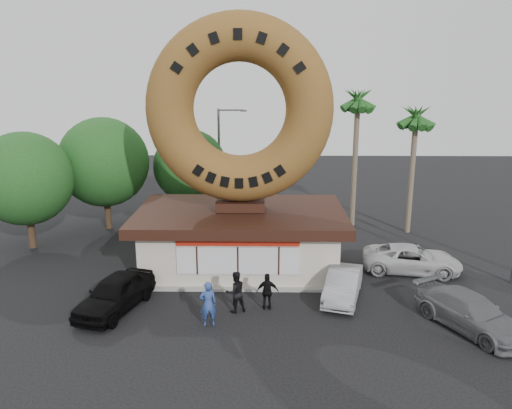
{
  "coord_description": "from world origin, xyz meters",
  "views": [
    {
      "loc": [
        1.25,
        -19.91,
        10.41
      ],
      "look_at": [
        0.87,
        4.0,
        4.12
      ],
      "focal_mm": 35.0,
      "sensor_mm": 36.0,
      "label": 1
    }
  ],
  "objects_px": {
    "donut_shop": "(241,237)",
    "person_right": "(267,292)",
    "car_black": "(115,294)",
    "person_center": "(235,292)",
    "car_silver": "(343,284)",
    "person_left": "(208,304)",
    "giant_donut": "(240,110)",
    "car_grey": "(470,312)",
    "street_lamp": "(221,158)",
    "car_white": "(412,259)"
  },
  "relations": [
    {
      "from": "giant_donut",
      "to": "car_black",
      "type": "distance_m",
      "value": 10.9
    },
    {
      "from": "giant_donut",
      "to": "person_right",
      "type": "relative_size",
      "value": 5.61
    },
    {
      "from": "car_silver",
      "to": "car_grey",
      "type": "xyz_separation_m",
      "value": [
        4.89,
        -2.87,
        0.03
      ]
    },
    {
      "from": "street_lamp",
      "to": "person_right",
      "type": "distance_m",
      "value": 15.88
    },
    {
      "from": "car_grey",
      "to": "person_center",
      "type": "bearing_deg",
      "value": 143.87
    },
    {
      "from": "person_center",
      "to": "car_silver",
      "type": "bearing_deg",
      "value": 172.98
    },
    {
      "from": "giant_donut",
      "to": "person_left",
      "type": "height_order",
      "value": "giant_donut"
    },
    {
      "from": "person_right",
      "to": "car_black",
      "type": "relative_size",
      "value": 0.37
    },
    {
      "from": "giant_donut",
      "to": "car_grey",
      "type": "relative_size",
      "value": 1.91
    },
    {
      "from": "street_lamp",
      "to": "person_right",
      "type": "relative_size",
      "value": 4.65
    },
    {
      "from": "person_center",
      "to": "person_right",
      "type": "relative_size",
      "value": 1.11
    },
    {
      "from": "person_right",
      "to": "car_white",
      "type": "bearing_deg",
      "value": -150.51
    },
    {
      "from": "donut_shop",
      "to": "car_silver",
      "type": "relative_size",
      "value": 2.64
    },
    {
      "from": "person_right",
      "to": "donut_shop",
      "type": "bearing_deg",
      "value": -75.09
    },
    {
      "from": "giant_donut",
      "to": "person_left",
      "type": "xyz_separation_m",
      "value": [
        -1.08,
        -6.68,
        -7.62
      ]
    },
    {
      "from": "person_left",
      "to": "person_center",
      "type": "xyz_separation_m",
      "value": [
        1.08,
        1.31,
        -0.05
      ]
    },
    {
      "from": "giant_donut",
      "to": "car_white",
      "type": "bearing_deg",
      "value": -3.22
    },
    {
      "from": "donut_shop",
      "to": "person_left",
      "type": "distance_m",
      "value": 6.79
    },
    {
      "from": "person_left",
      "to": "car_white",
      "type": "xyz_separation_m",
      "value": [
        10.35,
        6.16,
        -0.28
      ]
    },
    {
      "from": "car_grey",
      "to": "car_black",
      "type": "bearing_deg",
      "value": 146.4
    },
    {
      "from": "street_lamp",
      "to": "car_grey",
      "type": "relative_size",
      "value": 1.59
    },
    {
      "from": "person_right",
      "to": "giant_donut",
      "type": "bearing_deg",
      "value": -75.13
    },
    {
      "from": "car_silver",
      "to": "donut_shop",
      "type": "bearing_deg",
      "value": 158.34
    },
    {
      "from": "donut_shop",
      "to": "car_grey",
      "type": "relative_size",
      "value": 2.22
    },
    {
      "from": "giant_donut",
      "to": "car_black",
      "type": "bearing_deg",
      "value": -135.77
    },
    {
      "from": "person_left",
      "to": "person_right",
      "type": "bearing_deg",
      "value": -161.63
    },
    {
      "from": "person_center",
      "to": "car_white",
      "type": "xyz_separation_m",
      "value": [
        9.26,
        4.85,
        -0.24
      ]
    },
    {
      "from": "giant_donut",
      "to": "car_white",
      "type": "distance_m",
      "value": 12.19
    },
    {
      "from": "donut_shop",
      "to": "car_black",
      "type": "xyz_separation_m",
      "value": [
        -5.44,
        -5.28,
        -0.97
      ]
    },
    {
      "from": "car_grey",
      "to": "person_left",
      "type": "bearing_deg",
      "value": 151.43
    },
    {
      "from": "street_lamp",
      "to": "person_left",
      "type": "xyz_separation_m",
      "value": [
        0.78,
        -16.68,
        -3.48
      ]
    },
    {
      "from": "street_lamp",
      "to": "car_silver",
      "type": "bearing_deg",
      "value": -63.58
    },
    {
      "from": "person_right",
      "to": "car_grey",
      "type": "relative_size",
      "value": 0.34
    },
    {
      "from": "donut_shop",
      "to": "car_white",
      "type": "distance_m",
      "value": 9.34
    },
    {
      "from": "person_left",
      "to": "car_black",
      "type": "relative_size",
      "value": 0.43
    },
    {
      "from": "donut_shop",
      "to": "car_black",
      "type": "height_order",
      "value": "donut_shop"
    },
    {
      "from": "donut_shop",
      "to": "car_black",
      "type": "bearing_deg",
      "value": -135.85
    },
    {
      "from": "donut_shop",
      "to": "person_right",
      "type": "xyz_separation_m",
      "value": [
        1.44,
        -5.09,
        -0.91
      ]
    },
    {
      "from": "person_left",
      "to": "car_black",
      "type": "distance_m",
      "value": 4.58
    },
    {
      "from": "car_silver",
      "to": "car_grey",
      "type": "relative_size",
      "value": 0.84
    },
    {
      "from": "person_left",
      "to": "car_silver",
      "type": "relative_size",
      "value": 0.47
    },
    {
      "from": "car_black",
      "to": "car_silver",
      "type": "bearing_deg",
      "value": 24.71
    },
    {
      "from": "car_silver",
      "to": "street_lamp",
      "type": "bearing_deg",
      "value": 132.26
    },
    {
      "from": "donut_shop",
      "to": "person_right",
      "type": "height_order",
      "value": "donut_shop"
    },
    {
      "from": "person_center",
      "to": "person_right",
      "type": "xyz_separation_m",
      "value": [
        1.43,
        0.26,
        -0.1
      ]
    },
    {
      "from": "street_lamp",
      "to": "car_silver",
      "type": "relative_size",
      "value": 1.89
    },
    {
      "from": "street_lamp",
      "to": "car_grey",
      "type": "distance_m",
      "value": 20.82
    },
    {
      "from": "street_lamp",
      "to": "car_black",
      "type": "xyz_separation_m",
      "value": [
        -3.58,
        -15.3,
        -3.68
      ]
    },
    {
      "from": "car_white",
      "to": "car_black",
      "type": "bearing_deg",
      "value": 117.51
    },
    {
      "from": "person_right",
      "to": "car_black",
      "type": "xyz_separation_m",
      "value": [
        -6.88,
        -0.19,
        -0.06
      ]
    }
  ]
}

